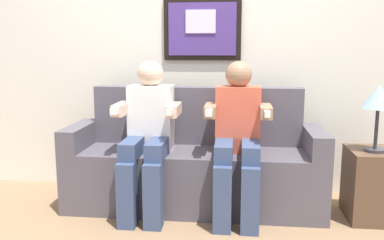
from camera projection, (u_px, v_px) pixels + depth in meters
The scene contains 7 objects.
ground_plane at pixel (190, 222), 2.93m from camera, with size 5.60×5.60×0.00m, color #8C6B4C.
back_wall_assembly at pixel (200, 35), 3.46m from camera, with size 4.31×0.10×2.60m.
couch at pixel (195, 166), 3.20m from camera, with size 1.91×0.58×0.90m.
person_on_left at pixel (148, 132), 3.02m from camera, with size 0.46×0.56×1.11m.
person_on_right at pixel (238, 134), 2.95m from camera, with size 0.46×0.56×1.11m.
side_table_right at pixel (376, 185), 2.96m from camera, with size 0.40×0.40×0.50m.
table_lamp at pixel (379, 100), 2.82m from camera, with size 0.22×0.22×0.46m.
Camera 1 is at (0.33, -2.75, 1.21)m, focal length 39.25 mm.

